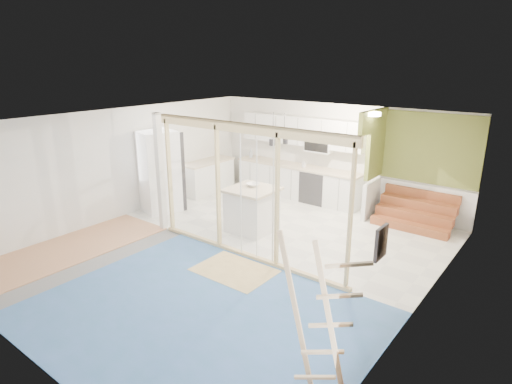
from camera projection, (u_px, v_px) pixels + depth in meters
The scene contains 16 objects.
room at pixel (234, 190), 8.07m from camera, with size 7.01×8.01×2.61m.
floor_overlays at pixel (240, 252), 8.46m from camera, with size 7.00×8.00×0.03m.
stud_frame at pixel (223, 172), 8.14m from camera, with size 4.66×0.14×2.60m.
base_cabinets at pixel (269, 180), 11.80m from camera, with size 4.45×2.24×0.93m.
upper_cabinets at pixel (303, 132), 11.29m from camera, with size 3.60×0.41×0.85m.
green_partition at pixel (406, 184), 9.76m from camera, with size 2.25×1.51×2.60m.
pot_rack at pixel (278, 138), 9.47m from camera, with size 0.52×0.52×0.72m.
sheathing_panel at pixel (361, 293), 4.53m from camera, with size 0.02×4.00×2.60m, color tan.
electrical_panel at pixel (381, 243), 4.91m from camera, with size 0.04×0.30×0.40m, color #343439.
ceiling_light at pixel (373, 114), 9.16m from camera, with size 0.32×0.32×0.08m, color #FFEABF.
fridge at pixel (158, 172), 10.52m from camera, with size 1.09×1.06×2.02m.
island at pixel (252, 210), 9.39m from camera, with size 1.04×1.04×0.99m.
bowl at pixel (253, 185), 9.38m from camera, with size 0.28×0.28×0.07m, color silver.
soap_bottle_a at pixel (251, 153), 12.40m from camera, with size 0.10×0.11×0.27m, color #A0A8B3.
soap_bottle_b at pixel (304, 164), 11.29m from camera, with size 0.08×0.09×0.19m, color silver.
ladder at pixel (318, 321), 4.56m from camera, with size 1.02×0.22×1.94m.
Camera 1 is at (5.04, -5.86, 3.67)m, focal length 30.00 mm.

